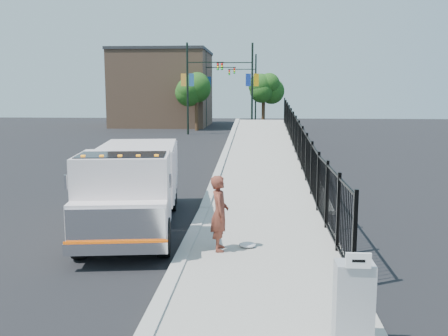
{
  "coord_description": "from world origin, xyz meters",
  "views": [
    {
      "loc": [
        1.71,
        -11.36,
        3.79
      ],
      "look_at": [
        0.76,
        2.0,
        1.73
      ],
      "focal_mm": 40.0,
      "sensor_mm": 36.0,
      "label": 1
    }
  ],
  "objects": [
    {
      "name": "utility_cabinet",
      "position": [
        3.1,
        -4.41,
        0.75
      ],
      "size": [
        0.55,
        0.4,
        1.25
      ],
      "primitive_type": "cube",
      "color": "gray",
      "rests_on": "sidewalk"
    },
    {
      "name": "arrow_sign",
      "position": [
        3.1,
        -4.63,
        1.48
      ],
      "size": [
        0.35,
        0.04,
        0.22
      ],
      "primitive_type": "cube",
      "color": "white",
      "rests_on": "utility_cabinet"
    },
    {
      "name": "light_pole_2",
      "position": [
        -3.72,
        42.04,
        4.36
      ],
      "size": [
        3.77,
        0.22,
        8.0
      ],
      "color": "black",
      "rests_on": "ground"
    },
    {
      "name": "light_pole_3",
      "position": [
        0.92,
        46.76,
        4.36
      ],
      "size": [
        3.78,
        0.22,
        8.0
      ],
      "color": "black",
      "rests_on": "ground"
    },
    {
      "name": "debris",
      "position": [
        1.46,
        0.14,
        0.17
      ],
      "size": [
        0.41,
        0.41,
        0.1
      ],
      "primitive_type": "ellipsoid",
      "color": "silver",
      "rests_on": "sidewalk"
    },
    {
      "name": "light_pole_1",
      "position": [
        0.73,
        33.3,
        4.36
      ],
      "size": [
        3.78,
        0.22,
        8.0
      ],
      "color": "black",
      "rests_on": "ground"
    },
    {
      "name": "building",
      "position": [
        -9.0,
        44.0,
        4.0
      ],
      "size": [
        10.0,
        10.0,
        8.0
      ],
      "primitive_type": "cube",
      "color": "#8C664C",
      "rests_on": "ground"
    },
    {
      "name": "worker",
      "position": [
        0.81,
        -0.14,
        1.0
      ],
      "size": [
        0.48,
        0.68,
        1.77
      ],
      "primitive_type": "imported",
      "rotation": [
        0.0,
        0.0,
        1.66
      ],
      "color": "brown",
      "rests_on": "sidewalk"
    },
    {
      "name": "tree_2",
      "position": [
        -5.48,
        49.65,
        3.93
      ],
      "size": [
        2.38,
        2.38,
        5.19
      ],
      "color": "#382314",
      "rests_on": "ground"
    },
    {
      "name": "iron_fence",
      "position": [
        3.55,
        12.0,
        0.9
      ],
      "size": [
        0.1,
        28.0,
        1.8
      ],
      "primitive_type": "cube",
      "color": "black",
      "rests_on": "ground"
    },
    {
      "name": "curb",
      "position": [
        0.0,
        -2.0,
        0.08
      ],
      "size": [
        0.3,
        12.0,
        0.16
      ],
      "primitive_type": "cube",
      "color": "#ADAAA3",
      "rests_on": "ground"
    },
    {
      "name": "truck",
      "position": [
        -1.75,
        1.91,
        1.34
      ],
      "size": [
        3.13,
        7.17,
        2.37
      ],
      "rotation": [
        0.0,
        0.0,
        0.14
      ],
      "color": "black",
      "rests_on": "ground"
    },
    {
      "name": "tree_1",
      "position": [
        2.08,
        38.24,
        3.93
      ],
      "size": [
        2.34,
        2.34,
        5.17
      ],
      "color": "#382314",
      "rests_on": "ground"
    },
    {
      "name": "ground",
      "position": [
        0.0,
        0.0,
        0.0
      ],
      "size": [
        120.0,
        120.0,
        0.0
      ],
      "primitive_type": "plane",
      "color": "black",
      "rests_on": "ground"
    },
    {
      "name": "tree_0",
      "position": [
        -4.4,
        37.11,
        3.96
      ],
      "size": [
        2.97,
        2.97,
        5.49
      ],
      "color": "#382314",
      "rests_on": "ground"
    },
    {
      "name": "sidewalk",
      "position": [
        1.93,
        -2.0,
        0.06
      ],
      "size": [
        3.55,
        12.0,
        0.12
      ],
      "primitive_type": "cube",
      "color": "#9E998E",
      "rests_on": "ground"
    },
    {
      "name": "ramp",
      "position": [
        2.12,
        16.0,
        0.0
      ],
      "size": [
        3.95,
        24.06,
        3.19
      ],
      "primitive_type": "cube",
      "rotation": [
        0.06,
        0.0,
        0.0
      ],
      "color": "#9E998E",
      "rests_on": "ground"
    },
    {
      "name": "light_pole_0",
      "position": [
        -4.34,
        32.72,
        4.36
      ],
      "size": [
        3.77,
        0.22,
        8.0
      ],
      "color": "black",
      "rests_on": "ground"
    }
  ]
}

